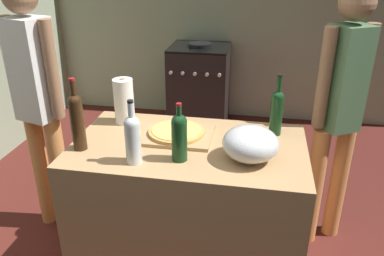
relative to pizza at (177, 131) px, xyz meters
The scene contains 14 objects.
ground_plane 1.30m from the pizza, 83.91° to the left, with size 4.72×3.79×0.02m, color #511E19.
kitchen_wall_rear 2.58m from the pizza, 87.83° to the left, with size 4.72×0.10×2.60m, color #99A889.
counter 0.49m from the pizza, 44.10° to the right, with size 1.25×0.73×0.89m, color tan.
cutting_board 0.02m from the pizza, behind, with size 0.40×0.32×0.02m, color tan.
pizza is the anchor object (origin of this frame).
mixing_bowl 0.46m from the pizza, 24.54° to the right, with size 0.28×0.28×0.17m.
paper_towel_roll 0.39m from the pizza, 158.33° to the left, with size 0.12×0.12×0.27m.
wine_bottle_clear 0.54m from the pizza, 153.47° to the right, with size 0.07×0.07×0.38m.
wine_bottle_amber 0.28m from the pizza, 74.58° to the right, with size 0.08×0.08×0.30m.
wine_bottle_dark 0.57m from the pizza, 13.74° to the left, with size 0.07×0.07×0.35m.
wine_bottle_green 0.37m from the pizza, 114.40° to the right, with size 0.08×0.08×0.32m.
stove 2.21m from the pizza, 95.78° to the left, with size 0.63×0.61×0.95m.
person_in_stripes 0.98m from the pizza, 167.83° to the left, with size 0.39×0.26×1.70m.
person_in_red 1.01m from the pizza, 23.58° to the left, with size 0.32×0.27×1.68m.
Camera 1 is at (0.33, -1.22, 1.84)m, focal length 36.40 mm.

